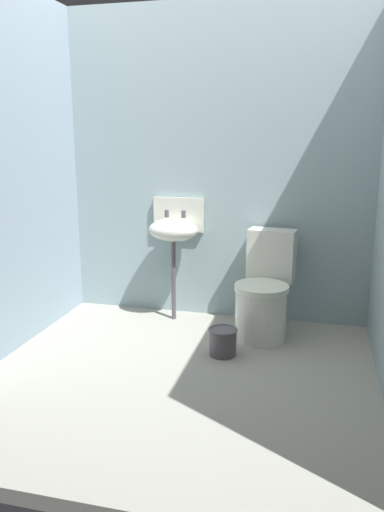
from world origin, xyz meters
TOP-DOWN VIEW (x-y plane):
  - ground_plane at (0.00, 0.00)m, footprint 2.86×2.56m
  - wall_back at (0.00, 1.13)m, footprint 2.86×0.10m
  - wall_left at (-1.28, 0.10)m, footprint 0.10×2.36m
  - toilet_near_wall at (0.44, 0.73)m, footprint 0.45×0.63m
  - sink at (-0.31, 0.92)m, footprint 0.42×0.35m
  - bucket at (0.21, 0.29)m, footprint 0.20×0.20m

SIDE VIEW (x-z plane):
  - ground_plane at x=0.00m, z-range -0.08..0.00m
  - bucket at x=0.21m, z-range 0.00..0.20m
  - toilet_near_wall at x=0.44m, z-range -0.07..0.71m
  - sink at x=-0.31m, z-range 0.26..1.25m
  - wall_back at x=0.00m, z-range 0.00..2.48m
  - wall_left at x=-1.28m, z-range 0.00..2.48m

